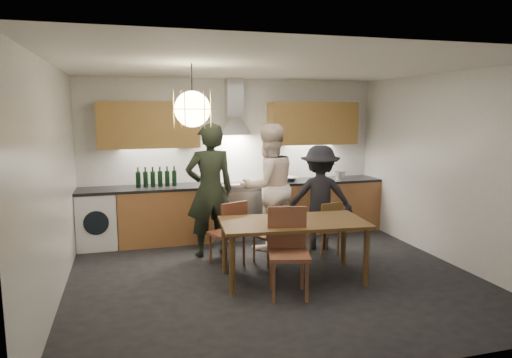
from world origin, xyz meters
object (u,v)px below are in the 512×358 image
object	(u,v)px
person_left	(210,190)
stock_pot	(340,175)
chair_front	(288,245)
chair_back_left	(230,229)
mixing_bowl	(289,179)
person_right	(320,197)
person_mid	(268,187)
wine_bottles	(156,177)
dining_table	(293,228)

from	to	relation	value
person_left	stock_pot	size ratio (longest dim) A/B	10.65
chair_front	chair_back_left	bearing A→B (deg)	125.08
chair_back_left	mixing_bowl	bearing A→B (deg)	-156.32
chair_back_left	person_left	size ratio (longest dim) A/B	0.47
stock_pot	person_right	bearing A→B (deg)	-130.30
chair_back_left	chair_front	distance (m)	1.16
person_left	person_right	bearing A→B (deg)	172.53
chair_back_left	person_mid	bearing A→B (deg)	-160.83
person_mid	person_right	bearing A→B (deg)	151.07
chair_front	wine_bottles	xyz separation A→B (m)	(-1.29, 2.49, 0.49)
chair_back_left	wine_bottles	xyz separation A→B (m)	(-0.86, 1.41, 0.54)
dining_table	mixing_bowl	size ratio (longest dim) A/B	6.20
person_mid	wine_bottles	world-z (taller)	person_mid
chair_back_left	person_left	world-z (taller)	person_left
person_left	person_right	world-z (taller)	person_left
person_mid	mixing_bowl	bearing A→B (deg)	-142.15
person_mid	person_right	distance (m)	0.79
dining_table	chair_back_left	distance (m)	0.95
person_left	person_mid	distance (m)	0.92
chair_front	person_mid	xyz separation A→B (m)	(0.31, 1.73, 0.38)
person_right	mixing_bowl	world-z (taller)	person_right
chair_front	person_mid	bearing A→B (deg)	93.19
stock_pot	wine_bottles	size ratio (longest dim) A/B	0.28
chair_front	person_right	xyz separation A→B (m)	(1.05, 1.51, 0.22)
stock_pot	person_mid	bearing A→B (deg)	-155.00
chair_front	wine_bottles	size ratio (longest dim) A/B	1.58
dining_table	wine_bottles	xyz separation A→B (m)	(-1.50, 2.11, 0.40)
chair_back_left	wine_bottles	distance (m)	1.74
dining_table	person_left	distance (m)	1.50
chair_back_left	person_mid	size ratio (longest dim) A/B	0.47
chair_back_left	stock_pot	distance (m)	2.69
dining_table	stock_pot	size ratio (longest dim) A/B	10.27
person_mid	chair_front	bearing A→B (deg)	67.20
mixing_bowl	wine_bottles	size ratio (longest dim) A/B	0.47
dining_table	stock_pot	distance (m)	2.65
person_left	wine_bottles	world-z (taller)	person_left
chair_front	mixing_bowl	distance (m)	2.65
stock_pot	chair_front	bearing A→B (deg)	-127.04
dining_table	wine_bottles	bearing A→B (deg)	130.52
person_left	wine_bottles	size ratio (longest dim) A/B	3.04
dining_table	person_mid	world-z (taller)	person_mid
person_left	mixing_bowl	xyz separation A→B (m)	(1.51, 0.85, -0.02)
person_mid	mixing_bowl	distance (m)	0.95
wine_bottles	chair_back_left	bearing A→B (deg)	-58.64
mixing_bowl	stock_pot	size ratio (longest dim) A/B	1.66
person_left	stock_pot	xyz separation A→B (m)	(2.44, 0.83, 0.01)
dining_table	person_right	distance (m)	1.41
dining_table	chair_back_left	xyz separation A→B (m)	(-0.64, 0.69, -0.15)
person_mid	person_right	world-z (taller)	person_mid
dining_table	mixing_bowl	bearing A→B (deg)	76.36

